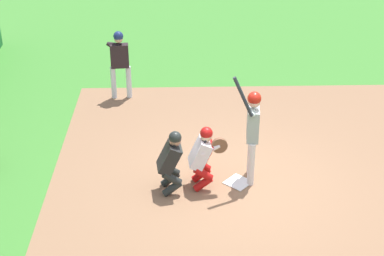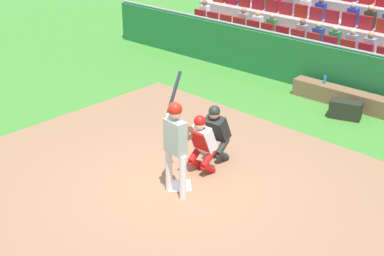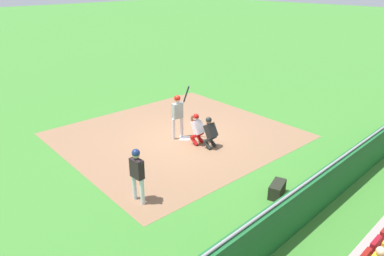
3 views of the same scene
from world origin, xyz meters
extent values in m
plane|color=#3D802F|center=(0.00, 0.00, 0.00)|extent=(160.00, 160.00, 0.00)
cube|color=#8C6649|center=(0.00, 0.50, 0.00)|extent=(9.43, 8.75, 0.01)
cube|color=white|center=(0.00, 0.00, 0.02)|extent=(0.62, 0.62, 0.02)
cylinder|color=silver|center=(-0.35, 0.29, 0.45)|extent=(0.15, 0.15, 0.89)
cylinder|color=silver|center=(0.06, 0.23, 0.45)|extent=(0.15, 0.15, 0.89)
cube|color=#929D99|center=(-0.15, 0.26, 1.21)|extent=(0.46, 0.28, 0.63)
sphere|color=#D8A188|center=(-0.15, 0.26, 1.68)|extent=(0.23, 0.23, 0.23)
sphere|color=#B01B10|center=(-0.15, 0.26, 1.74)|extent=(0.26, 0.26, 0.26)
cylinder|color=#929D99|center=(-0.10, 0.23, 1.51)|extent=(0.47, 0.21, 0.14)
cylinder|color=#929D99|center=(0.07, 0.20, 1.51)|extent=(0.18, 0.16, 0.13)
cylinder|color=#1F2229|center=(0.11, 0.00, 1.91)|extent=(0.08, 0.40, 0.77)
sphere|color=black|center=(0.12, 0.17, 1.53)|extent=(0.06, 0.06, 0.06)
cylinder|color=#B71311|center=(-0.12, -0.71, 0.15)|extent=(0.15, 0.39, 0.34)
cylinder|color=#B71311|center=(-0.12, -0.71, 0.37)|extent=(0.15, 0.39, 0.33)
cylinder|color=#B71311|center=(0.20, -0.70, 0.15)|extent=(0.15, 0.39, 0.34)
cylinder|color=#B71311|center=(0.20, -0.70, 0.37)|extent=(0.15, 0.39, 0.33)
cube|color=silver|center=(0.04, -0.75, 0.73)|extent=(0.43, 0.45, 0.60)
cube|color=#B71311|center=(0.03, -0.63, 0.73)|extent=(0.39, 0.24, 0.44)
sphere|color=beige|center=(0.03, -0.64, 1.09)|extent=(0.22, 0.22, 0.22)
cube|color=black|center=(0.03, -0.64, 1.09)|extent=(0.20, 0.12, 0.20)
sphere|color=#B71311|center=(0.03, -0.64, 1.15)|extent=(0.24, 0.24, 0.24)
cylinder|color=brown|center=(0.15, -0.40, 0.95)|extent=(0.08, 0.30, 0.30)
cylinder|color=silver|center=(0.18, -0.58, 0.88)|extent=(0.16, 0.40, 0.22)
cylinder|color=#222624|center=(-0.01, -1.32, 0.15)|extent=(0.16, 0.39, 0.34)
cylinder|color=#222624|center=(-0.01, -1.32, 0.37)|extent=(0.16, 0.39, 0.33)
cylinder|color=#222624|center=(0.31, -1.30, 0.15)|extent=(0.16, 0.39, 0.34)
cylinder|color=#222624|center=(0.31, -1.30, 0.37)|extent=(0.16, 0.39, 0.33)
cube|color=black|center=(0.15, -1.34, 0.73)|extent=(0.45, 0.48, 0.60)
cube|color=#222624|center=(0.15, -1.22, 0.73)|extent=(0.40, 0.27, 0.44)
sphere|color=#B1745C|center=(0.15, -1.22, 1.09)|extent=(0.22, 0.22, 0.22)
cube|color=black|center=(0.15, -1.22, 1.09)|extent=(0.21, 0.13, 0.20)
sphere|color=#222624|center=(0.15, -1.22, 1.15)|extent=(0.24, 0.24, 0.24)
cylinder|color=silver|center=(-4.09, -2.18, 0.42)|extent=(0.13, 0.13, 0.83)
cylinder|color=silver|center=(-4.08, -2.56, 0.42)|extent=(0.13, 0.13, 0.83)
cube|color=black|center=(-4.08, -2.37, 1.13)|extent=(0.23, 0.45, 0.59)
sphere|color=tan|center=(-4.08, -2.37, 1.57)|extent=(0.21, 0.21, 0.21)
sphere|color=navy|center=(-4.08, -2.37, 1.63)|extent=(0.24, 0.24, 0.24)
cylinder|color=black|center=(-4.10, -2.42, 1.41)|extent=(0.13, 0.48, 0.14)
cylinder|color=black|center=(-4.10, -2.60, 1.41)|extent=(0.14, 0.17, 0.13)
camera|label=1|loc=(9.35, -1.61, 6.31)|focal=54.38mm
camera|label=2|loc=(-6.61, 7.24, 5.77)|focal=54.94mm
camera|label=3|loc=(-9.26, -10.02, 6.24)|focal=33.59mm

